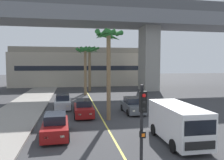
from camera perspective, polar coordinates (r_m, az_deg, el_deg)
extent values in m
cube|color=#DBCC4C|center=(25.16, -4.21, -7.22)|extent=(0.14, 56.00, 0.01)
cube|color=slate|center=(40.82, -6.79, 15.76)|extent=(79.70, 8.00, 2.40)
cube|color=#525357|center=(37.74, -6.43, 20.02)|extent=(79.70, 0.50, 1.80)
cube|color=#525357|center=(44.88, -7.15, 17.43)|extent=(79.70, 0.50, 1.80)
cube|color=gray|center=(42.48, 9.55, 5.48)|extent=(2.80, 4.40, 12.00)
cube|color=#BCB29E|center=(52.04, -7.58, 2.74)|extent=(31.56, 8.00, 7.46)
cube|color=gray|center=(52.12, -7.63, 7.51)|extent=(30.93, 7.20, 1.20)
cube|color=black|center=(48.02, -7.34, 3.08)|extent=(28.41, 0.04, 1.00)
cube|color=maroon|center=(15.81, -14.50, -12.03)|extent=(1.84, 4.16, 0.80)
cube|color=black|center=(15.78, -14.52, -9.51)|extent=(1.46, 2.10, 0.60)
cube|color=#F2EDCC|center=(13.86, -12.80, -14.11)|extent=(0.24, 0.09, 0.14)
cube|color=#F2EDCC|center=(13.90, -16.78, -14.13)|extent=(0.24, 0.09, 0.14)
cylinder|color=black|center=(14.66, -11.40, -14.34)|extent=(0.24, 0.65, 0.64)
cylinder|color=black|center=(14.73, -17.89, -14.38)|extent=(0.24, 0.65, 0.64)
cylinder|color=black|center=(17.09, -11.57, -11.66)|extent=(0.24, 0.65, 0.64)
cylinder|color=black|center=(17.15, -17.09, -11.70)|extent=(0.24, 0.65, 0.64)
cube|color=#4C5156|center=(22.62, 5.41, -7.02)|extent=(1.72, 4.11, 0.80)
cube|color=black|center=(22.64, 5.31, -5.26)|extent=(1.40, 2.06, 0.60)
cube|color=#F2EDCC|center=(20.86, 8.16, -7.86)|extent=(0.24, 0.08, 0.14)
cube|color=#F2EDCC|center=(20.59, 5.67, -7.99)|extent=(0.24, 0.08, 0.14)
cylinder|color=black|center=(21.72, 8.39, -8.22)|extent=(0.22, 0.64, 0.64)
cylinder|color=black|center=(21.27, 4.22, -8.45)|extent=(0.22, 0.64, 0.64)
cylinder|color=black|center=(24.09, 6.44, -6.98)|extent=(0.22, 0.64, 0.64)
cylinder|color=black|center=(23.68, 2.67, -7.15)|extent=(0.22, 0.64, 0.64)
cube|color=maroon|center=(21.26, -7.40, -7.76)|extent=(1.74, 4.12, 0.80)
cube|color=black|center=(21.28, -7.44, -5.89)|extent=(1.41, 2.06, 0.60)
cube|color=#F2EDCC|center=(19.33, -5.60, -8.80)|extent=(0.24, 0.08, 0.14)
cube|color=#F2EDCC|center=(19.26, -8.40, -8.87)|extent=(0.24, 0.08, 0.14)
cylinder|color=black|center=(20.15, -4.83, -9.16)|extent=(0.23, 0.64, 0.64)
cylinder|color=black|center=(20.04, -9.48, -9.28)|extent=(0.23, 0.64, 0.64)
cylinder|color=black|center=(22.62, -5.54, -7.70)|extent=(0.23, 0.64, 0.64)
cylinder|color=black|center=(22.52, -9.67, -7.79)|extent=(0.23, 0.64, 0.64)
cube|color=#B7BABF|center=(25.15, -12.66, -5.98)|extent=(1.82, 4.15, 0.80)
cube|color=black|center=(25.19, -12.68, -4.39)|extent=(1.45, 2.09, 0.60)
cube|color=#F2EDCC|center=(23.16, -11.53, -6.70)|extent=(0.24, 0.09, 0.14)
cube|color=#F2EDCC|center=(23.17, -13.86, -6.73)|extent=(0.24, 0.09, 0.14)
cylinder|color=black|center=(23.95, -10.72, -7.09)|extent=(0.24, 0.65, 0.64)
cylinder|color=black|center=(23.97, -14.62, -7.14)|extent=(0.24, 0.65, 0.64)
cylinder|color=black|center=(26.45, -10.87, -6.03)|extent=(0.24, 0.65, 0.64)
cylinder|color=black|center=(26.47, -14.39, -6.08)|extent=(0.24, 0.65, 0.64)
cube|color=white|center=(14.73, 16.62, -10.34)|extent=(2.11, 5.24, 2.10)
cube|color=black|center=(12.47, 21.91, -11.45)|extent=(1.80, 0.12, 0.80)
cube|color=black|center=(12.69, 21.94, -15.55)|extent=(1.70, 0.10, 0.44)
cylinder|color=black|center=(14.14, 23.00, -15.04)|extent=(0.28, 0.77, 0.76)
cylinder|color=black|center=(13.26, 15.76, -16.16)|extent=(0.28, 0.77, 0.76)
cylinder|color=black|center=(16.72, 17.15, -11.90)|extent=(0.28, 0.77, 0.76)
cylinder|color=black|center=(15.99, 10.90, -12.54)|extent=(0.28, 0.77, 0.76)
cylinder|color=black|center=(8.47, 7.65, -15.52)|extent=(0.12, 0.12, 4.20)
cube|color=black|center=(7.96, 8.07, -5.62)|extent=(0.24, 0.20, 0.76)
sphere|color=red|center=(7.83, 8.32, -4.01)|extent=(0.14, 0.14, 0.14)
sphere|color=black|center=(7.87, 8.30, -5.74)|extent=(0.14, 0.14, 0.14)
sphere|color=black|center=(7.91, 8.28, -7.45)|extent=(0.14, 0.14, 0.14)
cube|color=black|center=(8.27, 7.93, -13.83)|extent=(0.20, 0.16, 0.24)
cube|color=orange|center=(8.19, 8.12, -13.99)|extent=(0.12, 0.03, 0.12)
cylinder|color=brown|center=(19.25, -0.89, 0.65)|extent=(0.36, 0.36, 7.56)
sphere|color=#236028|center=(19.42, -0.90, 12.29)|extent=(0.60, 0.60, 0.60)
cone|color=#236028|center=(19.43, 1.52, 11.73)|extent=(0.66, 1.71, 0.79)
cone|color=#236028|center=(20.09, 0.14, 11.09)|extent=(1.60, 1.33, 1.01)
cone|color=#236028|center=(20.14, -1.67, 11.26)|extent=(1.72, 0.71, 0.91)
cone|color=#236028|center=(19.56, -3.27, 11.69)|extent=(1.00, 1.72, 0.79)
cone|color=#236028|center=(18.88, -2.83, 11.68)|extent=(1.22, 1.66, 0.94)
cone|color=#236028|center=(18.59, -1.38, 11.72)|extent=(1.71, 0.99, 0.98)
cone|color=#236028|center=(18.91, 1.08, 11.88)|extent=(1.52, 1.46, 0.83)
cylinder|color=brown|center=(35.14, -6.95, 1.90)|extent=(0.42, 0.42, 7.21)
sphere|color=#236028|center=(35.19, -7.01, 8.02)|extent=(0.60, 0.60, 0.60)
cone|color=#236028|center=(35.39, -5.42, 7.60)|extent=(0.72, 2.07, 0.92)
cone|color=#236028|center=(36.06, -6.29, 7.48)|extent=(1.97, 1.40, 0.97)
cone|color=#236028|center=(36.08, -7.64, 7.46)|extent=(2.06, 1.11, 0.98)
cone|color=#236028|center=(35.58, -8.48, 7.37)|extent=(1.31, 1.99, 1.10)
cone|color=#236028|center=(34.75, -8.48, 7.74)|extent=(1.20, 2.04, 0.82)
cone|color=#236028|center=(34.21, -7.37, 7.61)|extent=(2.07, 0.99, 1.01)
cone|color=#236028|center=(34.52, -5.77, 7.60)|extent=(1.75, 1.73, 1.01)
cylinder|color=brown|center=(40.40, -5.84, 2.58)|extent=(0.47, 0.47, 7.76)
sphere|color=#236028|center=(40.49, -5.88, 8.29)|extent=(0.60, 0.60, 0.60)
cone|color=#236028|center=(40.59, -4.24, 7.77)|extent=(0.46, 2.34, 1.13)
cone|color=#236028|center=(41.46, -5.04, 7.70)|extent=(2.15, 1.73, 1.11)
cone|color=#236028|center=(41.61, -6.17, 7.75)|extent=(2.38, 0.68, 1.03)
cone|color=#236028|center=(40.92, -7.39, 7.80)|extent=(1.45, 2.29, 1.02)
cone|color=#236028|center=(39.99, -7.39, 7.82)|extent=(1.23, 2.34, 1.11)
cone|color=#236028|center=(39.33, -6.01, 8.12)|extent=(2.39, 0.81, 0.83)
cone|color=#236028|center=(39.67, -4.68, 7.96)|extent=(2.07, 1.87, 1.01)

